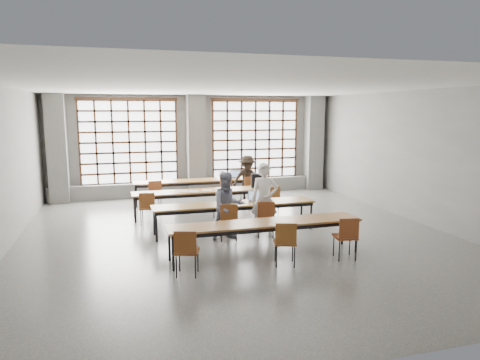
% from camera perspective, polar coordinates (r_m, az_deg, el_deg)
% --- Properties ---
extents(floor, '(11.00, 11.00, 0.00)m').
position_cam_1_polar(floor, '(10.34, -0.49, -7.40)').
color(floor, '#4D4D4A').
rests_on(floor, ground).
extents(ceiling, '(11.00, 11.00, 0.00)m').
position_cam_1_polar(ceiling, '(9.92, -0.51, 12.36)').
color(ceiling, silver).
rests_on(ceiling, floor).
extents(wall_back, '(10.00, 0.00, 10.00)m').
position_cam_1_polar(wall_back, '(15.32, -6.08, 4.65)').
color(wall_back, '#626260').
rests_on(wall_back, floor).
extents(wall_front, '(10.00, 0.00, 10.00)m').
position_cam_1_polar(wall_front, '(4.99, 16.89, -5.18)').
color(wall_front, '#626260').
rests_on(wall_front, floor).
extents(wall_right, '(0.00, 11.00, 11.00)m').
position_cam_1_polar(wall_right, '(12.30, 22.57, 2.89)').
color(wall_right, '#626260').
rests_on(wall_right, floor).
extents(column_left, '(0.60, 0.55, 3.50)m').
position_cam_1_polar(column_left, '(14.92, -23.19, 3.84)').
color(column_left, '#5B5B59').
rests_on(column_left, floor).
extents(column_mid, '(0.60, 0.55, 3.50)m').
position_cam_1_polar(column_mid, '(15.05, -5.89, 4.57)').
color(column_mid, '#5B5B59').
rests_on(column_mid, floor).
extents(column_right, '(0.60, 0.55, 3.50)m').
position_cam_1_polar(column_right, '(16.45, 9.77, 4.88)').
color(column_right, '#5B5B59').
rests_on(column_right, floor).
extents(window_left, '(3.32, 0.12, 3.00)m').
position_cam_1_polar(window_left, '(15.00, -14.56, 4.89)').
color(window_left, white).
rests_on(window_left, wall_back).
extents(window_right, '(3.32, 0.12, 3.00)m').
position_cam_1_polar(window_right, '(15.79, 2.06, 5.38)').
color(window_right, white).
rests_on(window_right, wall_back).
extents(sill_ledge, '(9.80, 0.35, 0.50)m').
position_cam_1_polar(sill_ledge, '(15.32, -5.86, -1.00)').
color(sill_ledge, '#5B5B59').
rests_on(sill_ledge, floor).
extents(desk_row_a, '(4.00, 0.70, 0.73)m').
position_cam_1_polar(desk_row_a, '(14.00, -5.89, -0.25)').
color(desk_row_a, brown).
rests_on(desk_row_a, floor).
extents(desk_row_b, '(4.00, 0.70, 0.73)m').
position_cam_1_polar(desk_row_b, '(12.17, -4.85, -1.67)').
color(desk_row_b, brown).
rests_on(desk_row_b, floor).
extents(desk_row_c, '(4.00, 0.70, 0.73)m').
position_cam_1_polar(desk_row_c, '(10.46, -0.74, -3.44)').
color(desk_row_c, brown).
rests_on(desk_row_c, floor).
extents(desk_row_d, '(4.00, 0.70, 0.73)m').
position_cam_1_polar(desk_row_d, '(8.74, 3.45, -6.01)').
color(desk_row_d, brown).
rests_on(desk_row_d, floor).
extents(chair_back_left, '(0.46, 0.46, 0.88)m').
position_cam_1_polar(chair_back_left, '(13.23, -11.33, -1.50)').
color(chair_back_left, brown).
rests_on(chair_back_left, floor).
extents(chair_back_mid, '(0.48, 0.48, 0.88)m').
position_cam_1_polar(chair_back_mid, '(13.58, -2.04, -1.05)').
color(chair_back_mid, brown).
rests_on(chair_back_mid, floor).
extents(chair_back_right, '(0.46, 0.46, 0.88)m').
position_cam_1_polar(chair_back_right, '(13.80, 1.17, -0.88)').
color(chair_back_right, brown).
rests_on(chair_back_right, floor).
extents(chair_mid_left, '(0.49, 0.50, 0.88)m').
position_cam_1_polar(chair_mid_left, '(11.38, -12.22, -3.27)').
color(chair_mid_left, brown).
rests_on(chair_mid_left, floor).
extents(chair_mid_centre, '(0.51, 0.51, 0.88)m').
position_cam_1_polar(chair_mid_centre, '(11.69, -2.22, -2.74)').
color(chair_mid_centre, brown).
rests_on(chair_mid_centre, floor).
extents(chair_mid_right, '(0.50, 0.51, 0.88)m').
position_cam_1_polar(chair_mid_right, '(12.09, 4.23, -2.35)').
color(chair_mid_right, brown).
rests_on(chair_mid_right, floor).
extents(chair_front_left, '(0.48, 0.48, 0.88)m').
position_cam_1_polar(chair_front_left, '(9.82, -1.52, -5.05)').
color(chair_front_left, brown).
rests_on(chair_front_left, floor).
extents(chair_front_right, '(0.50, 0.50, 0.88)m').
position_cam_1_polar(chair_front_right, '(10.08, 3.42, -4.69)').
color(chair_front_right, maroon).
rests_on(chair_front_right, floor).
extents(chair_near_left, '(0.53, 0.53, 0.88)m').
position_cam_1_polar(chair_near_left, '(7.78, -7.17, -8.98)').
color(chair_near_left, brown).
rests_on(chair_near_left, floor).
extents(chair_near_mid, '(0.52, 0.53, 0.88)m').
position_cam_1_polar(chair_near_mid, '(8.27, 6.07, -7.85)').
color(chair_near_mid, brown).
rests_on(chair_near_mid, floor).
extents(chair_near_right, '(0.49, 0.49, 0.88)m').
position_cam_1_polar(chair_near_right, '(8.83, 14.02, -6.97)').
color(chair_near_right, brown).
rests_on(chair_near_right, floor).
extents(student_male, '(0.74, 0.60, 1.75)m').
position_cam_1_polar(student_male, '(10.13, 3.29, -2.66)').
color(student_male, silver).
rests_on(student_male, floor).
extents(student_female, '(0.79, 0.63, 1.57)m').
position_cam_1_polar(student_female, '(9.89, -1.65, -3.47)').
color(student_female, navy).
rests_on(student_female, floor).
extents(student_back, '(1.03, 0.65, 1.53)m').
position_cam_1_polar(student_back, '(13.88, 0.99, 0.14)').
color(student_back, black).
rests_on(student_back, floor).
extents(laptop_front, '(0.44, 0.40, 0.26)m').
position_cam_1_polar(laptop_front, '(10.70, 2.04, -2.46)').
color(laptop_front, '#AFAFB3').
rests_on(laptop_front, desk_row_c).
extents(laptop_back, '(0.43, 0.40, 0.26)m').
position_cam_1_polar(laptop_back, '(14.38, -0.61, 0.56)').
color(laptop_back, silver).
rests_on(laptop_back, desk_row_a).
extents(mouse, '(0.11, 0.09, 0.04)m').
position_cam_1_polar(mouse, '(10.71, 4.19, -2.70)').
color(mouse, white).
rests_on(mouse, desk_row_c).
extents(green_box, '(0.26, 0.15, 0.09)m').
position_cam_1_polar(green_box, '(10.50, -1.12, -2.77)').
color(green_box, green).
rests_on(green_box, desk_row_c).
extents(phone, '(0.14, 0.07, 0.01)m').
position_cam_1_polar(phone, '(10.40, 0.36, -3.10)').
color(phone, black).
rests_on(phone, desk_row_c).
extents(paper_sheet_a, '(0.32, 0.25, 0.00)m').
position_cam_1_polar(paper_sheet_a, '(12.11, -7.69, -1.46)').
color(paper_sheet_a, white).
rests_on(paper_sheet_a, desk_row_b).
extents(paper_sheet_b, '(0.36, 0.34, 0.00)m').
position_cam_1_polar(paper_sheet_b, '(12.06, -6.21, -1.47)').
color(paper_sheet_b, silver).
rests_on(paper_sheet_b, desk_row_b).
extents(paper_sheet_c, '(0.34, 0.27, 0.00)m').
position_cam_1_polar(paper_sheet_c, '(12.18, -4.39, -1.34)').
color(paper_sheet_c, silver).
rests_on(paper_sheet_c, desk_row_b).
extents(backpack, '(0.35, 0.24, 0.40)m').
position_cam_1_polar(backpack, '(12.58, 2.25, -0.06)').
color(backpack, black).
rests_on(backpack, desk_row_b).
extents(plastic_bag, '(0.28, 0.24, 0.29)m').
position_cam_1_polar(plastic_bag, '(14.20, -2.37, 0.78)').
color(plastic_bag, white).
rests_on(plastic_bag, desk_row_a).
extents(red_pouch, '(0.20, 0.08, 0.06)m').
position_cam_1_polar(red_pouch, '(7.87, -7.08, -9.05)').
color(red_pouch, maroon).
rests_on(red_pouch, chair_near_left).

